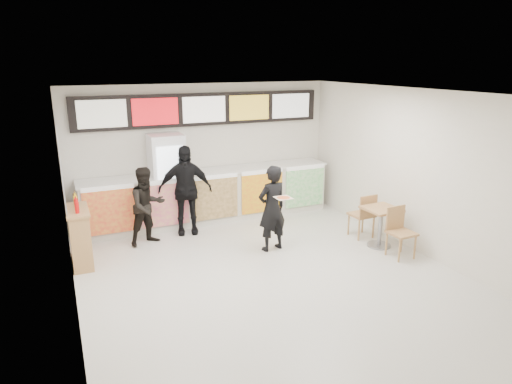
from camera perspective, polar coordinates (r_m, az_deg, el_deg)
floor at (r=7.73m, az=1.78°, el=-10.53°), size 7.00×7.00×0.00m
ceiling at (r=6.93m, az=2.00°, el=12.25°), size 7.00×7.00×0.00m
wall_back at (r=10.37m, az=-6.57°, el=5.05°), size 6.00×0.00×6.00m
wall_left at (r=6.52m, az=-22.63°, el=-2.70°), size 0.00×7.00×7.00m
wall_right at (r=8.87m, az=19.64°, el=2.35°), size 0.00×7.00×7.00m
service_counter at (r=10.21m, az=-5.71°, el=-0.46°), size 5.56×0.77×1.14m
menu_board at (r=10.15m, az=-6.59°, el=10.24°), size 5.50×0.14×0.70m
drinks_fridge at (r=9.87m, az=-10.97°, el=1.34°), size 0.70×0.67×2.00m
mirror_panel at (r=8.84m, az=-23.29°, el=3.59°), size 0.01×2.00×1.50m
customer_main at (r=8.49m, az=2.01°, el=-2.07°), size 0.66×0.49×1.64m
customer_left at (r=9.04m, az=-13.44°, el=-1.72°), size 0.89×0.78×1.53m
customer_mid at (r=9.42m, az=-8.85°, el=0.25°), size 1.16×0.67×1.85m
pizza_slice at (r=8.01m, az=3.44°, el=-0.68°), size 0.36×0.36×0.02m
cafe_table at (r=9.05m, az=15.33°, el=-3.37°), size 0.64×1.59×0.92m
condiment_ledge at (r=8.54m, az=-21.15°, el=-5.19°), size 0.37×0.91×1.22m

